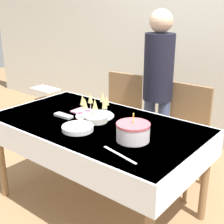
# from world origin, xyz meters

# --- Properties ---
(ground_plane) EXTENTS (12.00, 12.00, 0.00)m
(ground_plane) POSITION_xyz_m (0.00, 0.00, 0.00)
(ground_plane) COLOR #93704C
(wall_back) EXTENTS (8.00, 0.05, 2.70)m
(wall_back) POSITION_xyz_m (0.00, 1.77, 1.35)
(wall_back) COLOR silver
(wall_back) RESTS_ON ground_plane
(dining_table) EXTENTS (1.68, 0.96, 0.77)m
(dining_table) POSITION_xyz_m (0.00, 0.00, 0.67)
(dining_table) COLOR white
(dining_table) RESTS_ON ground_plane
(dining_chair_far_left) EXTENTS (0.46, 0.46, 0.96)m
(dining_chair_far_left) POSITION_xyz_m (-0.38, 0.80, 0.52)
(dining_chair_far_left) COLOR olive
(dining_chair_far_left) RESTS_ON ground_plane
(dining_chair_far_right) EXTENTS (0.42, 0.42, 0.96)m
(dining_chair_far_right) POSITION_xyz_m (0.37, 0.80, 0.52)
(dining_chair_far_right) COLOR olive
(dining_chair_far_right) RESTS_ON ground_plane
(birthday_cake) EXTENTS (0.23, 0.23, 0.20)m
(birthday_cake) POSITION_xyz_m (0.42, -0.09, 0.84)
(birthday_cake) COLOR white
(birthday_cake) RESTS_ON dining_table
(champagne_tray) EXTENTS (0.32, 0.32, 0.18)m
(champagne_tray) POSITION_xyz_m (-0.10, 0.10, 0.86)
(champagne_tray) COLOR silver
(champagne_tray) RESTS_ON dining_table
(plate_stack_main) EXTENTS (0.23, 0.23, 0.03)m
(plate_stack_main) POSITION_xyz_m (-0.00, -0.20, 0.79)
(plate_stack_main) COLOR white
(plate_stack_main) RESTS_ON dining_table
(plate_stack_dessert) EXTENTS (0.19, 0.19, 0.05)m
(plate_stack_dessert) POSITION_xyz_m (-0.02, 0.02, 0.80)
(plate_stack_dessert) COLOR silver
(plate_stack_dessert) RESTS_ON dining_table
(cake_knife) EXTENTS (0.30, 0.08, 0.00)m
(cake_knife) POSITION_xyz_m (0.48, -0.32, 0.78)
(cake_knife) COLOR silver
(cake_knife) RESTS_ON dining_table
(fork_pile) EXTENTS (0.17, 0.06, 0.02)m
(fork_pile) POSITION_xyz_m (-0.29, -0.07, 0.78)
(fork_pile) COLOR silver
(fork_pile) RESTS_ON dining_table
(napkin_pile) EXTENTS (0.15, 0.15, 0.01)m
(napkin_pile) POSITION_xyz_m (-0.26, 0.11, 0.78)
(napkin_pile) COLOR pink
(napkin_pile) RESTS_ON dining_table
(person_standing) EXTENTS (0.28, 0.28, 1.61)m
(person_standing) POSITION_xyz_m (0.06, 0.81, 0.97)
(person_standing) COLOR #3F4C72
(person_standing) RESTS_ON ground_plane
(high_chair) EXTENTS (0.33, 0.35, 0.71)m
(high_chair) POSITION_xyz_m (-1.30, 0.64, 0.48)
(high_chair) COLOR olive
(high_chair) RESTS_ON ground_plane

